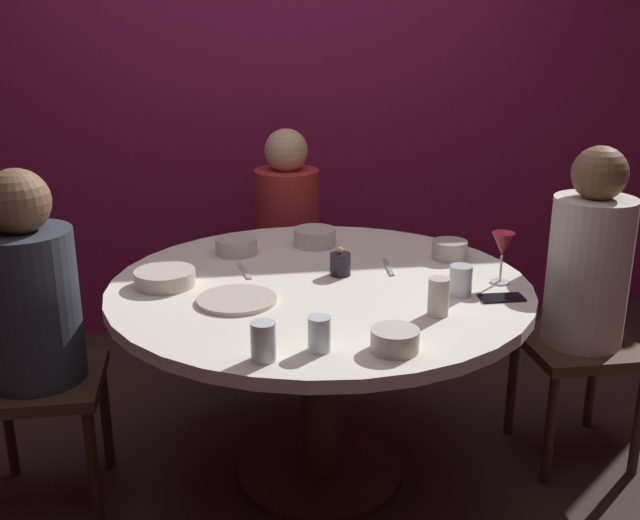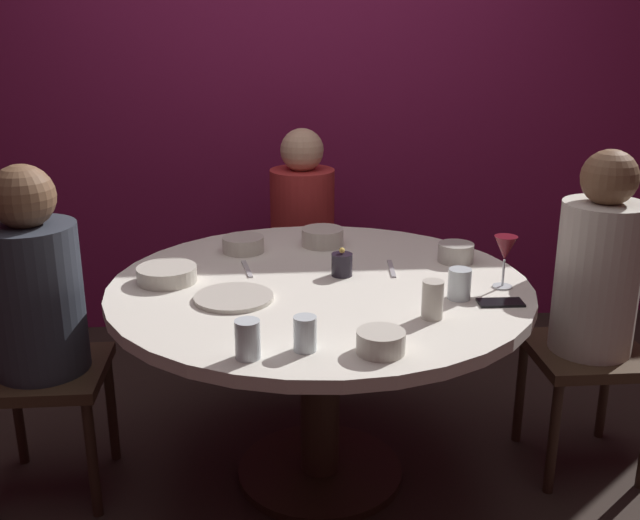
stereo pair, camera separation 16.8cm
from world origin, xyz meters
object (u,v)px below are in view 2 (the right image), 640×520
at_px(seated_diner_left, 36,298).
at_px(cup_center_front, 248,339).
at_px(bowl_serving_large, 167,274).
at_px(bowl_sauce_side, 381,342).
at_px(cell_phone, 500,303).
at_px(bowl_small_white, 456,253).
at_px(cup_by_right_diner, 433,300).
at_px(wine_glass, 505,250).
at_px(bowl_salad_center, 243,244).
at_px(seated_diner_right, 597,281).
at_px(dinner_plate, 234,298).
at_px(candle_holder, 342,264).
at_px(cup_by_left_diner, 305,334).
at_px(cup_near_candle, 459,284).
at_px(dining_table, 320,322).
at_px(bowl_rice_portion, 323,237).
at_px(seated_diner_back, 303,220).

height_order(seated_diner_left, cup_center_front, seated_diner_left).
height_order(seated_diner_left, bowl_serving_large, seated_diner_left).
height_order(bowl_serving_large, bowl_sauce_side, bowl_sauce_side).
relative_size(cell_phone, bowl_small_white, 1.08).
bearing_deg(cup_by_right_diner, wine_glass, 39.38).
xyz_separation_m(bowl_salad_center, bowl_small_white, (0.77, -0.18, 0.01)).
bearing_deg(cell_phone, seated_diner_right, 121.02).
bearing_deg(cup_center_front, bowl_small_white, 44.93).
relative_size(dinner_plate, bowl_serving_large, 1.25).
xyz_separation_m(seated_diner_right, bowl_salad_center, (-1.23, 0.37, 0.05)).
xyz_separation_m(candle_holder, wine_glass, (0.52, -0.16, 0.09)).
height_order(seated_diner_left, candle_holder, seated_diner_left).
distance_m(bowl_small_white, cup_by_left_diner, 0.93).
distance_m(cell_phone, cup_near_candle, 0.14).
xyz_separation_m(dining_table, bowl_rice_portion, (0.04, 0.43, 0.18)).
relative_size(seated_diner_right, cell_phone, 8.48).
bearing_deg(bowl_rice_portion, cell_phone, -52.98).
height_order(wine_glass, cup_by_right_diner, wine_glass).
bearing_deg(cup_by_left_diner, bowl_rice_portion, 82.35).
height_order(candle_holder, dinner_plate, candle_holder).
bearing_deg(dining_table, cup_by_right_diner, -47.55).
bearing_deg(seated_diner_back, bowl_salad_center, -22.54).
relative_size(bowl_salad_center, bowl_sauce_side, 1.20).
xyz_separation_m(candle_holder, bowl_small_white, (0.43, 0.12, -0.01)).
bearing_deg(dining_table, cup_by_left_diner, -98.97).
distance_m(dinner_plate, cup_center_front, 0.43).
height_order(seated_diner_back, seated_diner_right, seated_diner_right).
bearing_deg(candle_holder, dining_table, -140.97).
xyz_separation_m(bowl_serving_large, cup_near_candle, (0.94, -0.23, 0.02)).
height_order(cup_near_candle, cup_center_front, cup_center_front).
distance_m(seated_diner_right, cup_by_right_diner, 0.74).
bearing_deg(cup_by_left_diner, candle_holder, 74.51).
xyz_separation_m(seated_diner_left, cup_by_left_diner, (0.85, -0.53, 0.08)).
height_order(dining_table, bowl_small_white, bowl_small_white).
xyz_separation_m(wine_glass, cup_by_right_diner, (-0.29, -0.24, -0.07)).
bearing_deg(bowl_sauce_side, cup_near_candle, 50.28).
distance_m(wine_glass, bowl_serving_large, 1.12).
bearing_deg(seated_diner_right, cell_phone, 29.57).
height_order(seated_diner_right, wine_glass, seated_diner_right).
bearing_deg(wine_glass, bowl_small_white, 106.92).
bearing_deg(bowl_serving_large, seated_diner_back, 61.60).
bearing_deg(bowl_salad_center, candle_holder, -41.44).
height_order(bowl_serving_large, cup_by_right_diner, cup_by_right_diner).
bearing_deg(cup_by_left_diner, seated_diner_left, 148.34).
xyz_separation_m(bowl_salad_center, cup_near_candle, (0.69, -0.55, 0.02)).
height_order(seated_diner_back, bowl_serving_large, seated_diner_back).
relative_size(bowl_salad_center, bowl_small_white, 1.23).
bearing_deg(cup_near_candle, bowl_serving_large, 165.98).
height_order(candle_holder, cell_phone, candle_holder).
bearing_deg(dinner_plate, cup_by_left_diner, -62.73).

